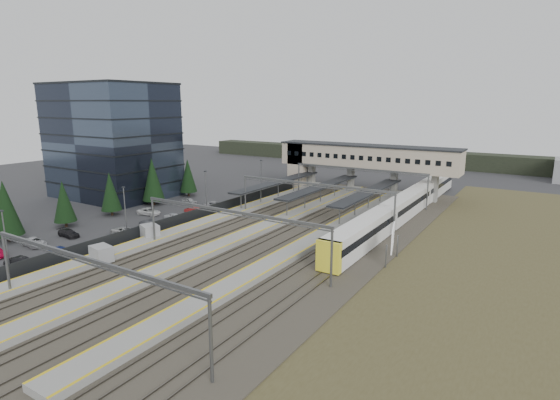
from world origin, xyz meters
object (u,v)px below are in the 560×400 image
Objects in this scene: office_building at (113,140)px; train at (406,205)px; billboard at (393,239)px; relay_cabin_near at (102,255)px; relay_cabin_far at (150,233)px; footbridge at (354,159)px.

office_building is 62.70m from train.
office_building is at bearing 172.62° from billboard.
office_building is at bearing 139.72° from relay_cabin_near.
office_building is 7.36× the size of relay_cabin_far.
relay_cabin_near is 0.95× the size of relay_cabin_far.
billboard reaches higher than relay_cabin_near.
office_building is 38.39m from relay_cabin_far.
office_building reaches higher than footbridge.
relay_cabin_near is 0.05× the size of train.
office_building is 45.59m from relay_cabin_near.
relay_cabin_far is at bearing -103.88° from footbridge.
relay_cabin_near is 10.08m from relay_cabin_far.
relay_cabin_near is at bearing -120.92° from train.
relay_cabin_far is (31.66, -18.73, -10.97)m from office_building.
relay_cabin_far is at bearing -129.84° from train.
footbridge is (9.96, 58.60, 6.76)m from relay_cabin_near.
train is at bearing 14.24° from office_building.
billboard reaches higher than train.
train is 24.24m from billboard.
footbridge is 7.35× the size of billboard.
relay_cabin_far is 44.24m from train.
relay_cabin_near is at bearing -40.28° from office_building.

